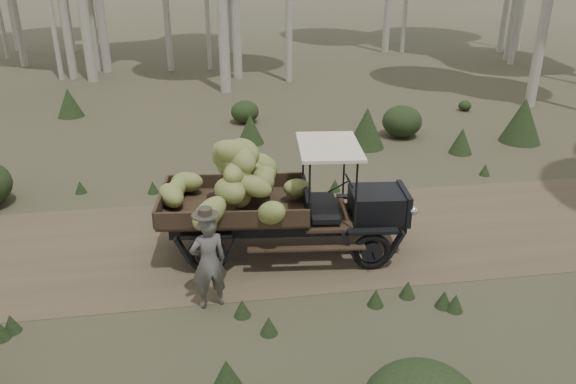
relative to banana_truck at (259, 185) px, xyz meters
name	(u,v)px	position (x,y,z in m)	size (l,w,h in m)	color
ground	(324,236)	(1.31, 0.39, -1.36)	(120.00, 120.00, 0.00)	#473D2B
dirt_track	(324,236)	(1.31, 0.39, -1.36)	(70.00, 4.00, 0.01)	brown
banana_truck	(259,185)	(0.00, 0.00, 0.00)	(4.74, 2.37, 2.32)	black
farmer	(208,261)	(-0.97, -1.61, -0.55)	(0.66, 0.52, 1.72)	#514F4A
undergrowth	(345,277)	(1.14, -1.93, -0.85)	(23.83, 21.76, 1.32)	#233319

